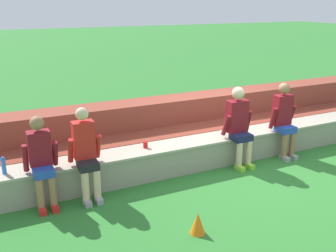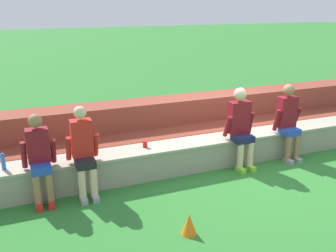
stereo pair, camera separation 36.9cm
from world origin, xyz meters
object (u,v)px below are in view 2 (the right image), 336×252
object	(u,v)px
person_right_of_center	(288,120)
person_center	(241,125)
water_bottle_mid_right	(3,162)
plastic_cup_right_end	(145,144)
sports_cone	(189,224)
person_left_of_center	(83,150)
person_far_left	(39,157)

from	to	relation	value
person_right_of_center	person_center	bearing A→B (deg)	178.67
water_bottle_mid_right	plastic_cup_right_end	distance (m)	2.23
plastic_cup_right_end	sports_cone	distance (m)	1.96
plastic_cup_right_end	sports_cone	bearing A→B (deg)	-92.16
water_bottle_mid_right	plastic_cup_right_end	xyz separation A→B (m)	(2.23, 0.07, -0.07)
person_center	water_bottle_mid_right	size ratio (longest dim) A/B	5.65
person_left_of_center	sports_cone	world-z (taller)	person_left_of_center
person_center	sports_cone	world-z (taller)	person_center
plastic_cup_right_end	person_far_left	bearing A→B (deg)	-170.64
sports_cone	plastic_cup_right_end	bearing A→B (deg)	87.84
person_right_of_center	sports_cone	size ratio (longest dim) A/B	4.90
person_center	water_bottle_mid_right	bearing A→B (deg)	176.83
person_left_of_center	plastic_cup_right_end	bearing A→B (deg)	16.48
person_left_of_center	plastic_cup_right_end	xyz separation A→B (m)	(1.09, 0.32, -0.17)
person_center	water_bottle_mid_right	xyz separation A→B (m)	(-3.93, 0.22, -0.15)
water_bottle_mid_right	person_far_left	bearing A→B (deg)	-23.58
person_right_of_center	water_bottle_mid_right	bearing A→B (deg)	177.21
person_left_of_center	water_bottle_mid_right	distance (m)	1.17
water_bottle_mid_right	person_center	bearing A→B (deg)	-3.17
person_left_of_center	plastic_cup_right_end	world-z (taller)	person_left_of_center
person_far_left	sports_cone	size ratio (longest dim) A/B	4.60
person_left_of_center	water_bottle_mid_right	xyz separation A→B (m)	(-1.14, 0.26, -0.10)
person_far_left	person_left_of_center	world-z (taller)	person_left_of_center
person_far_left	water_bottle_mid_right	size ratio (longest dim) A/B	5.25
plastic_cup_right_end	water_bottle_mid_right	bearing A→B (deg)	-178.29
person_far_left	water_bottle_mid_right	distance (m)	0.55
person_far_left	plastic_cup_right_end	world-z (taller)	person_far_left
person_right_of_center	sports_cone	xyz separation A→B (m)	(-2.80, -1.61, -0.62)
person_far_left	plastic_cup_right_end	xyz separation A→B (m)	(1.73, 0.29, -0.15)
person_right_of_center	water_bottle_mid_right	xyz separation A→B (m)	(-4.96, 0.24, -0.13)
plastic_cup_right_end	person_right_of_center	bearing A→B (deg)	-6.45
person_far_left	plastic_cup_right_end	size ratio (longest dim) A/B	12.29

